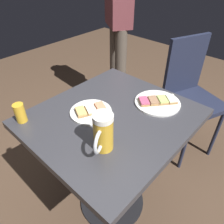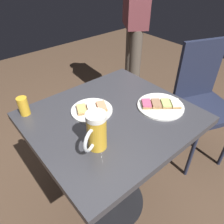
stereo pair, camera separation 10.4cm
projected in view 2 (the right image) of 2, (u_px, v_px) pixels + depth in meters
name	position (u px, v px, depth m)	size (l,w,h in m)	color
ground_plane	(112.00, 200.00, 1.52)	(6.00, 6.00, 0.00)	#4C3828
cafe_table	(112.00, 140.00, 1.16)	(0.71, 0.78, 0.77)	black
plate_near	(92.00, 109.00, 1.08)	(0.21, 0.21, 0.03)	white
plate_far	(161.00, 105.00, 1.11)	(0.24, 0.24, 0.03)	white
beer_mug	(96.00, 132.00, 0.84)	(0.09, 0.13, 0.17)	gold
beer_glass_small	(23.00, 106.00, 1.04)	(0.05, 0.05, 0.09)	gold
cafe_chair	(202.00, 97.00, 1.58)	(0.50, 0.50, 0.95)	#1E2338
patron_standing	(135.00, 17.00, 1.88)	(0.37, 0.33, 1.64)	#51473D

